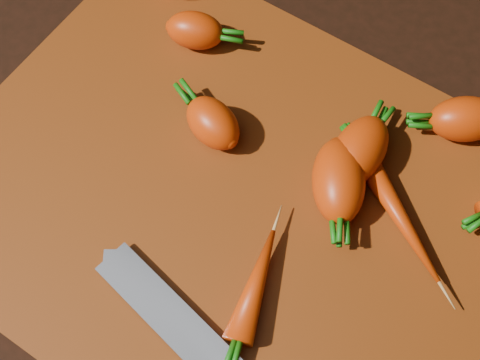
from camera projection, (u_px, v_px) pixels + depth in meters
The scene contains 10 objects.
ground at pixel (234, 206), 0.60m from camera, with size 2.00×2.00×0.01m, color black.
cutting_board at pixel (234, 201), 0.59m from camera, with size 0.50×0.40×0.01m, color #692D0C.
carrot_1 at pixel (213, 123), 0.59m from camera, with size 0.06×0.04×0.04m, color red.
carrot_2 at pixel (339, 181), 0.56m from camera, with size 0.08×0.05×0.05m, color red.
carrot_3 at pixel (359, 151), 0.58m from camera, with size 0.07×0.04×0.04m, color red.
carrot_4 at pixel (466, 119), 0.59m from camera, with size 0.07×0.04×0.04m, color red.
carrot_5 at pixel (195, 30), 0.64m from camera, with size 0.06×0.04×0.04m, color red.
carrot_8 at pixel (395, 209), 0.56m from camera, with size 0.14×0.02×0.02m, color red.
carrot_9 at pixel (256, 284), 0.53m from camera, with size 0.10×0.03×0.03m, color red.
knife at pixel (200, 347), 0.52m from camera, with size 0.29×0.08×0.02m.
Camera 1 is at (0.14, -0.20, 0.54)m, focal length 50.00 mm.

